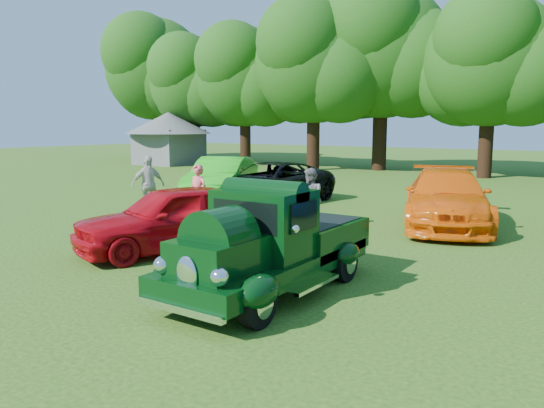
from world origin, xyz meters
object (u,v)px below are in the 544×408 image
Objects in this scene: spectator_grey at (310,198)px; gazebo at (169,132)px; back_car_lime at (222,179)px; spectator_white at (148,185)px; red_convertible at (173,218)px; back_car_black at (270,183)px; back_car_orange at (446,198)px; hero_pickup at (271,247)px; spectator_pink at (198,194)px.

gazebo reaches higher than spectator_grey.
back_car_lime is 2.66× the size of spectator_white.
red_convertible is 7.94m from back_car_black.
spectator_white reaches higher than back_car_orange.
hero_pickup is at bearing -41.84° from gazebo.
back_car_black is at bearing 124.52° from hero_pickup.
spectator_pink reaches higher than back_car_orange.
red_convertible is at bearing 160.92° from hero_pickup.
back_car_black is 4.67m from spectator_pink.
back_car_lime is at bearing -160.23° from spectator_grey.
back_car_orange is at bearing -46.57° from spectator_white.
back_car_black is (2.00, 0.41, -0.07)m from back_car_lime.
back_car_orange is at bearing 34.34° from spectator_pink.
back_car_black is at bearing -175.09° from spectator_grey.
back_car_lime is 2.97× the size of spectator_grey.
spectator_grey is at bearing -36.49° from gazebo.
spectator_white is at bearing 174.74° from spectator_pink.
hero_pickup is at bearing 2.87° from red_convertible.
hero_pickup is 8.01m from back_car_orange.
back_car_black is at bearing -2.72° from spectator_white.
hero_pickup is at bearing -97.23° from spectator_white.
spectator_grey is (1.27, 4.20, 0.08)m from red_convertible.
gazebo is (-21.49, 15.90, 1.53)m from spectator_grey.
gazebo reaches higher than hero_pickup.
spectator_white is at bearing -177.85° from back_car_orange.
back_car_lime is (-8.06, 8.41, 0.05)m from hero_pickup.
hero_pickup reaches higher than back_car_lime.
spectator_pink is 2.58m from spectator_white.
hero_pickup is 0.84× the size of back_car_black.
hero_pickup is 2.44× the size of spectator_white.
spectator_grey is at bearing -35.86° from back_car_black.
back_car_lime reaches higher than back_car_black.
gazebo is at bearing 151.17° from back_car_black.
spectator_pink is at bearing -76.19° from spectator_white.
red_convertible is 4.39m from spectator_grey.
hero_pickup is 32.06m from gazebo.
spectator_white is (-8.05, 4.56, 0.17)m from hero_pickup.
spectator_pink is 0.92× the size of spectator_white.
back_car_orange is at bearing -28.51° from gazebo.
spectator_white is at bearing -113.18° from back_car_lime.
gazebo is (-15.80, 16.80, 1.43)m from spectator_white.
back_car_orange is at bearing 85.72° from spectator_grey.
spectator_white is 23.11m from gazebo.
red_convertible is at bearing -142.33° from back_car_orange.
gazebo is at bearing 157.11° from red_convertible.
spectator_pink is (-6.29, -3.79, 0.07)m from back_car_orange.
gazebo is at bearing 65.56° from spectator_white.
back_car_lime is 2.89× the size of spectator_pink.
back_car_black is (-6.06, 8.82, -0.02)m from hero_pickup.
spectator_pink reaches higher than spectator_grey.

